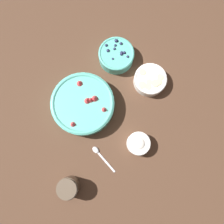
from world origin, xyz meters
name	(u,v)px	position (x,y,z in m)	size (l,w,h in m)	color
ground_plane	(101,117)	(0.00, 0.00, 0.00)	(4.00, 4.00, 0.00)	#4C3323
bowl_strawberries	(83,104)	(-0.04, 0.08, 0.04)	(0.27, 0.27, 0.09)	#56B7A8
bowl_blueberries	(116,55)	(0.21, 0.19, 0.03)	(0.16, 0.16, 0.07)	#56B7A8
bowl_bananas	(150,80)	(0.27, 0.02, 0.03)	(0.14, 0.14, 0.05)	white
bowl_cream	(138,144)	(0.07, -0.18, 0.03)	(0.10, 0.10, 0.06)	white
jar_chocolate	(69,187)	(-0.26, -0.17, 0.04)	(0.08, 0.08, 0.09)	brown
spoon	(100,155)	(-0.09, -0.13, 0.00)	(0.03, 0.14, 0.01)	silver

